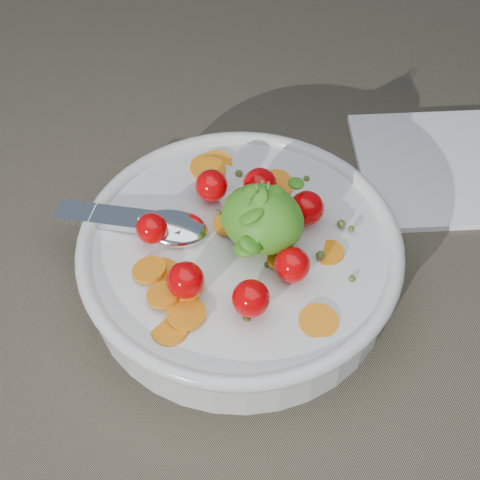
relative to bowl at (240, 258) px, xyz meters
The scene contains 3 objects.
ground 0.04m from the bowl, 28.18° to the left, with size 6.00×6.00×0.00m, color #776C55.
bowl is the anchor object (origin of this frame).
napkin 0.23m from the bowl, 64.97° to the left, with size 0.17×0.14×0.01m, color white.
Camera 1 is at (0.17, -0.31, 0.47)m, focal length 55.00 mm.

